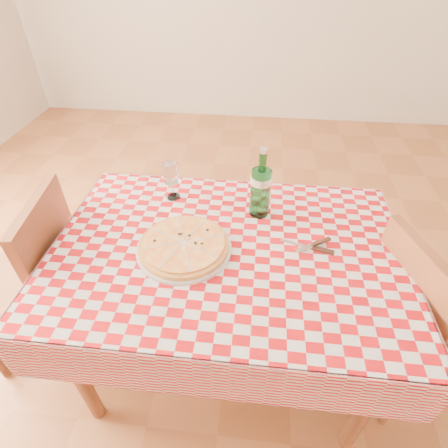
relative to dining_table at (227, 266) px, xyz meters
The scene contains 8 objects.
dining_table is the anchor object (origin of this frame).
tablecloth 0.09m from the dining_table, ahead, with size 1.30×0.90×0.01m, color #95090D.
chair_near 0.76m from the dining_table, ahead, with size 0.50×0.50×0.88m.
chair_far 0.83m from the dining_table, behind, with size 0.46×0.46×0.90m.
pizza_plate 0.20m from the dining_table, 169.45° to the right, with size 0.35×0.35×0.05m, color #C88F42, non-canonical shape.
water_bottle 0.35m from the dining_table, 63.83° to the left, with size 0.08×0.08×0.29m, color #175F25, non-canonical shape.
wine_glass 0.43m from the dining_table, 132.77° to the left, with size 0.07×0.07×0.17m, color white, non-canonical shape.
cutlery 0.33m from the dining_table, ahead, with size 0.21×0.18×0.02m, color silver, non-canonical shape.
Camera 1 is at (0.09, -0.93, 1.65)m, focal length 28.00 mm.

